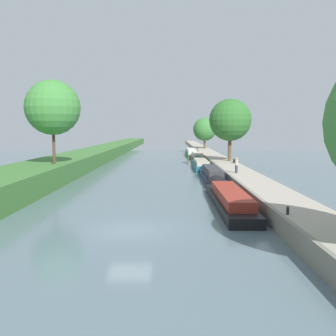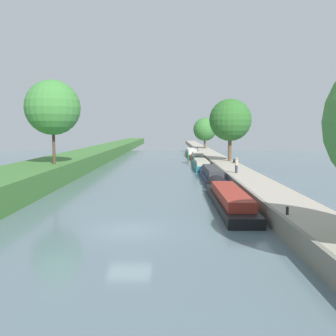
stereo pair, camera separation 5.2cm
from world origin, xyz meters
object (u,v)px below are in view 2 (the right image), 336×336
(narrowboat_green, at_px, (191,153))
(person_walking, at_px, (236,165))
(mooring_bollard_near, at_px, (287,211))
(mooring_bollard_far, at_px, (198,148))
(narrowboat_black, at_px, (227,197))
(narrowboat_red, at_px, (197,157))
(narrowboat_teal, at_px, (200,164))
(park_bench, at_px, (235,160))
(narrowboat_navy, at_px, (211,175))

(narrowboat_green, height_order, person_walking, person_walking)
(mooring_bollard_near, distance_m, mooring_bollard_far, 69.31)
(narrowboat_black, xyz_separation_m, narrowboat_red, (0.35, 39.15, 0.10))
(narrowboat_teal, distance_m, park_bench, 5.84)
(narrowboat_teal, bearing_deg, park_bench, -36.77)
(narrowboat_black, relative_size, narrowboat_green, 0.92)
(narrowboat_navy, relative_size, narrowboat_green, 0.78)
(mooring_bollard_near, bearing_deg, narrowboat_black, 103.79)
(narrowboat_black, bearing_deg, narrowboat_navy, 89.14)
(narrowboat_red, relative_size, mooring_bollard_near, 25.16)
(narrowboat_teal, distance_m, narrowboat_green, 26.50)
(narrowboat_red, distance_m, mooring_bollard_near, 47.53)
(narrowboat_black, height_order, mooring_bollard_far, mooring_bollard_far)
(narrowboat_black, bearing_deg, narrowboat_green, 89.92)
(narrowboat_teal, height_order, park_bench, park_bench)
(person_walking, xyz_separation_m, mooring_bollard_near, (-0.60, -19.55, -0.65))
(narrowboat_navy, height_order, person_walking, person_walking)
(mooring_bollard_near, xyz_separation_m, mooring_bollard_far, (0.00, 69.31, 0.00))
(narrowboat_black, distance_m, mooring_bollard_near, 8.63)
(narrowboat_navy, bearing_deg, narrowboat_red, 89.66)
(narrowboat_green, relative_size, person_walking, 9.76)
(person_walking, bearing_deg, narrowboat_black, -103.29)
(narrowboat_navy, relative_size, person_walking, 7.61)
(park_bench, bearing_deg, narrowboat_teal, 143.23)
(narrowboat_teal, relative_size, person_walking, 7.77)
(narrowboat_teal, bearing_deg, mooring_bollard_far, 86.59)
(narrowboat_green, relative_size, mooring_bollard_far, 36.00)
(narrowboat_teal, bearing_deg, narrowboat_black, -90.04)
(narrowboat_green, xyz_separation_m, mooring_bollard_far, (1.97, 7.52, 0.71))
(narrowboat_teal, distance_m, mooring_bollard_far, 34.10)
(narrowboat_navy, bearing_deg, narrowboat_black, -90.86)
(narrowboat_green, distance_m, mooring_bollard_near, 61.82)
(narrowboat_red, xyz_separation_m, narrowboat_green, (-0.27, 14.29, -0.03))
(narrowboat_green, xyz_separation_m, person_walking, (2.57, -42.24, 1.36))
(narrowboat_navy, bearing_deg, person_walking, -41.38)
(person_walking, distance_m, mooring_bollard_near, 19.57)
(narrowboat_green, bearing_deg, narrowboat_teal, -90.13)
(narrowboat_black, distance_m, narrowboat_green, 53.44)
(narrowboat_navy, distance_m, mooring_bollard_far, 47.65)
(narrowboat_green, distance_m, person_walking, 42.34)
(mooring_bollard_far, bearing_deg, narrowboat_green, -104.68)
(narrowboat_red, xyz_separation_m, mooring_bollard_far, (1.70, 21.81, 0.68))
(narrowboat_black, distance_m, narrowboat_navy, 13.36)
(narrowboat_navy, height_order, mooring_bollard_far, narrowboat_navy)
(narrowboat_black, bearing_deg, narrowboat_red, 89.48)
(narrowboat_teal, height_order, narrowboat_red, narrowboat_red)
(mooring_bollard_far, bearing_deg, narrowboat_red, -94.45)
(narrowboat_green, height_order, mooring_bollard_far, mooring_bollard_far)
(park_bench, bearing_deg, person_walking, -99.23)
(narrowboat_navy, height_order, mooring_bollard_near, narrowboat_navy)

